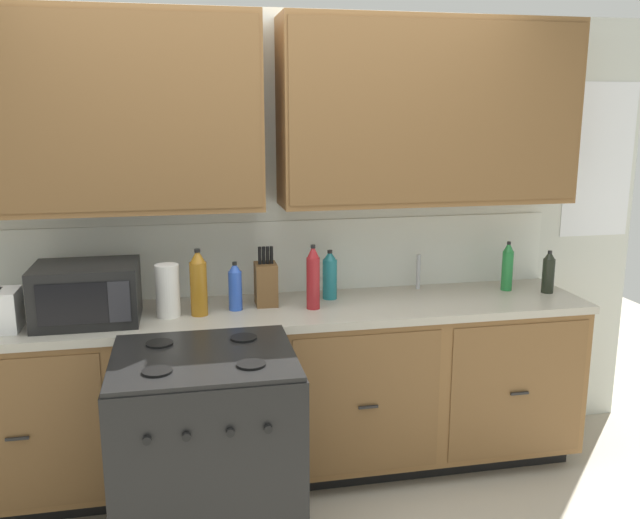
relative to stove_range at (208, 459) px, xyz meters
name	(u,v)px	position (x,y,z in m)	size (l,w,h in m)	color
ground_plane	(288,504)	(0.39, 0.33, -0.47)	(8.11, 8.11, 0.00)	#B2A893
wall_unit	(270,161)	(0.39, 0.83, 1.20)	(4.44, 0.40, 2.43)	silver
counter_run	(278,390)	(0.39, 0.63, 0.01)	(3.27, 0.64, 0.93)	black
stove_range	(208,459)	(0.00, 0.00, 0.00)	(0.76, 0.68, 0.95)	black
microwave	(87,293)	(-0.52, 0.59, 0.60)	(0.48, 0.37, 0.28)	black
knife_block	(266,283)	(0.35, 0.70, 0.58)	(0.11, 0.14, 0.31)	brown
sink_faucet	(418,272)	(1.23, 0.84, 0.56)	(0.02, 0.02, 0.20)	#B2B5BA
paper_towel_roll	(168,291)	(-0.15, 0.59, 0.59)	(0.12, 0.12, 0.26)	white
bottle_teal	(330,275)	(0.70, 0.74, 0.59)	(0.08, 0.08, 0.27)	#1E707A
bottle_amber	(199,283)	(0.00, 0.58, 0.62)	(0.08, 0.08, 0.33)	#9E6619
bottle_dark	(548,272)	(1.90, 0.62, 0.58)	(0.07, 0.07, 0.24)	black
bottle_blue	(235,287)	(0.18, 0.64, 0.58)	(0.07, 0.07, 0.25)	blue
bottle_red	(313,278)	(0.57, 0.58, 0.62)	(0.07, 0.07, 0.33)	maroon
bottle_green	(507,267)	(1.71, 0.72, 0.60)	(0.06, 0.06, 0.28)	#237A38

